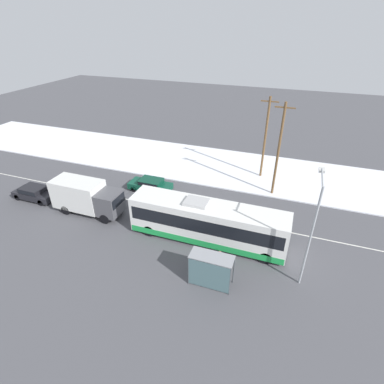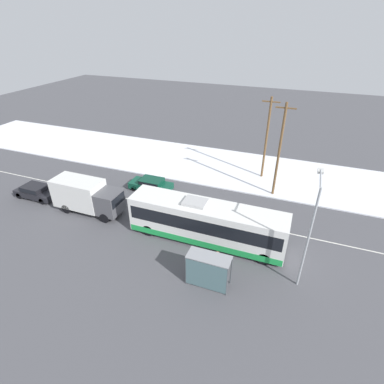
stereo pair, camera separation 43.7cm
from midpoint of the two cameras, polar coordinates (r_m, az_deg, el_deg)
name	(u,v)px [view 1 (the left image)]	position (r m, az deg, el deg)	size (l,w,h in m)	color
ground_plane	(204,215)	(27.53, 1.80, -4.39)	(120.00, 120.00, 0.00)	#4C4C51
snow_lot	(230,168)	(36.23, 6.98, 4.58)	(80.00, 10.38, 0.12)	white
lane_marking_center	(204,215)	(27.53, 1.80, -4.38)	(60.00, 0.12, 0.00)	silver
city_bus	(207,222)	(23.71, 2.41, -5.78)	(12.45, 2.57, 3.51)	white
box_truck	(86,196)	(28.75, -19.94, -0.74)	(6.49, 2.30, 3.10)	silver
sedan_car	(151,184)	(31.28, -8.29, 1.44)	(4.43, 1.80, 1.31)	#0F4733
parked_car_near_truck	(34,192)	(33.48, -28.18, -0.06)	(4.21, 1.80, 1.33)	black
pedestrian_at_stop	(219,259)	(21.48, 4.63, -12.59)	(0.64, 0.28, 1.77)	#23232D
bus_shelter	(210,268)	(19.99, 2.85, -14.19)	(2.88, 1.20, 2.40)	gray
streetlamp	(313,220)	(19.99, 21.54, -5.05)	(0.36, 3.08, 7.54)	#9EA3A8
utility_pole_roadside	(279,150)	(29.65, 15.76, 7.76)	(1.80, 0.24, 9.32)	brown
utility_pole_snowlot	(265,137)	(33.11, 13.40, 10.07)	(1.80, 0.24, 8.92)	brown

